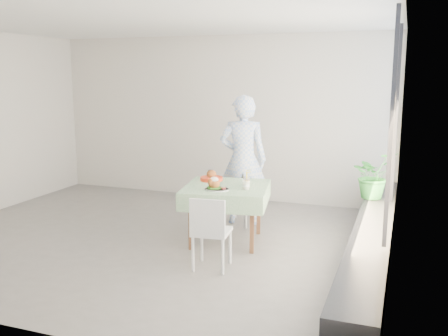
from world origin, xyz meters
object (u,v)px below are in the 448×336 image
at_px(chair_far, 241,203).
at_px(chair_near, 211,246).
at_px(diner, 243,160).
at_px(juice_cup_orange, 247,181).
at_px(main_dish, 215,186).
at_px(cafe_table, 226,207).
at_px(potted_plant, 373,175).

relative_size(chair_far, chair_near, 1.16).
relative_size(diner, juice_cup_orange, 7.56).
xyz_separation_m(chair_far, juice_cup_orange, (0.33, -0.78, 0.50)).
bearing_deg(juice_cup_orange, chair_far, 112.90).
xyz_separation_m(diner, main_dish, (0.01, -1.14, -0.14)).
bearing_deg(main_dish, chair_far, 91.85).
distance_m(cafe_table, chair_near, 0.95).
bearing_deg(main_dish, diner, 90.68).
relative_size(diner, main_dish, 5.88).
distance_m(cafe_table, chair_far, 0.89).
height_order(chair_far, diner, diner).
height_order(cafe_table, juice_cup_orange, juice_cup_orange).
height_order(cafe_table, main_dish, main_dish).
xyz_separation_m(chair_far, chair_near, (0.24, -1.79, -0.04)).
distance_m(main_dish, potted_plant, 2.18).
xyz_separation_m(chair_near, potted_plant, (1.58, 1.91, 0.56)).
xyz_separation_m(juice_cup_orange, potted_plant, (1.50, 0.90, 0.01)).
xyz_separation_m(chair_far, diner, (0.02, 0.01, 0.63)).
bearing_deg(diner, juice_cup_orange, 96.84).
height_order(diner, potted_plant, diner).
bearing_deg(diner, potted_plant, 169.17).
relative_size(chair_far, potted_plant, 1.54).
distance_m(chair_far, juice_cup_orange, 0.98).
bearing_deg(main_dish, cafe_table, 79.00).
bearing_deg(diner, chair_far, 17.81).
bearing_deg(potted_plant, main_dish, -145.07).
bearing_deg(cafe_table, diner, 94.12).
relative_size(diner, potted_plant, 2.97).
distance_m(juice_cup_orange, potted_plant, 1.75).
bearing_deg(potted_plant, cafe_table, -150.29).
distance_m(cafe_table, juice_cup_orange, 0.43).
bearing_deg(diner, chair_near, 82.69).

